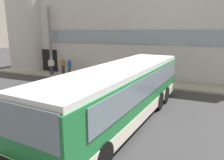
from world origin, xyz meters
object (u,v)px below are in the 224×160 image
(entry_support_column, at_px, (50,40))
(passenger_at_curb_edge, at_px, (69,66))
(bus_main_foreground, at_px, (121,95))
(passenger_by_doorway, at_px, (63,65))
(passenger_near_column, at_px, (51,65))

(entry_support_column, distance_m, passenger_at_curb_edge, 3.70)
(bus_main_foreground, distance_m, passenger_by_doorway, 11.81)
(passenger_at_curb_edge, bearing_deg, bus_main_foreground, -42.84)
(passenger_near_column, relative_size, passenger_by_doorway, 1.00)
(passenger_near_column, height_order, passenger_by_doorway, same)
(passenger_near_column, bearing_deg, entry_support_column, 127.15)
(entry_support_column, xyz_separation_m, passenger_by_doorway, (1.85, -0.62, -2.31))
(passenger_at_curb_edge, bearing_deg, entry_support_column, 162.11)
(bus_main_foreground, distance_m, passenger_at_curb_edge, 10.96)
(bus_main_foreground, xyz_separation_m, passenger_near_column, (-9.99, 7.28, -0.26))
(entry_support_column, relative_size, passenger_at_curb_edge, 3.86)
(entry_support_column, height_order, passenger_near_column, entry_support_column)
(passenger_by_doorway, xyz_separation_m, passenger_at_curb_edge, (0.90, -0.27, 0.00))
(entry_support_column, bearing_deg, passenger_at_curb_edge, -17.89)
(bus_main_foreground, height_order, passenger_by_doorway, bus_main_foreground)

